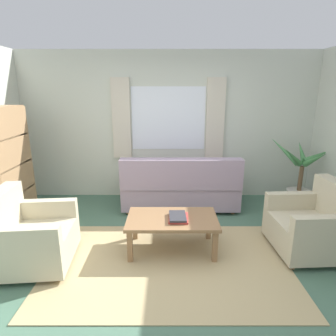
{
  "coord_description": "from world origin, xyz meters",
  "views": [
    {
      "loc": [
        -0.01,
        -2.83,
        1.94
      ],
      "look_at": [
        -0.02,
        0.7,
        0.96
      ],
      "focal_mm": 29.95,
      "sensor_mm": 36.0,
      "label": 1
    }
  ],
  "objects_px": {
    "coffee_table": "(173,222)",
    "bookshelf": "(12,169)",
    "armchair_right": "(314,225)",
    "book_stack_on_table": "(179,217)",
    "potted_plant": "(300,183)",
    "couch": "(181,187)",
    "armchair_left": "(29,236)"
  },
  "relations": [
    {
      "from": "book_stack_on_table",
      "to": "bookshelf",
      "type": "height_order",
      "value": "bookshelf"
    },
    {
      "from": "armchair_right",
      "to": "potted_plant",
      "type": "height_order",
      "value": "potted_plant"
    },
    {
      "from": "armchair_left",
      "to": "coffee_table",
      "type": "xyz_separation_m",
      "value": [
        1.62,
        0.3,
        0.03
      ]
    },
    {
      "from": "armchair_right",
      "to": "armchair_left",
      "type": "bearing_deg",
      "value": -88.06
    },
    {
      "from": "armchair_right",
      "to": "book_stack_on_table",
      "type": "distance_m",
      "value": 1.66
    },
    {
      "from": "book_stack_on_table",
      "to": "bookshelf",
      "type": "relative_size",
      "value": 0.18
    },
    {
      "from": "armchair_left",
      "to": "potted_plant",
      "type": "relative_size",
      "value": 0.77
    },
    {
      "from": "coffee_table",
      "to": "bookshelf",
      "type": "height_order",
      "value": "bookshelf"
    },
    {
      "from": "armchair_left",
      "to": "book_stack_on_table",
      "type": "bearing_deg",
      "value": -86.32
    },
    {
      "from": "armchair_left",
      "to": "potted_plant",
      "type": "xyz_separation_m",
      "value": [
        3.79,
        1.67,
        0.07
      ]
    },
    {
      "from": "couch",
      "to": "armchair_right",
      "type": "bearing_deg",
      "value": 139.8
    },
    {
      "from": "couch",
      "to": "bookshelf",
      "type": "distance_m",
      "value": 2.61
    },
    {
      "from": "armchair_left",
      "to": "coffee_table",
      "type": "relative_size",
      "value": 0.83
    },
    {
      "from": "couch",
      "to": "armchair_left",
      "type": "bearing_deg",
      "value": 41.99
    },
    {
      "from": "potted_plant",
      "to": "book_stack_on_table",
      "type": "bearing_deg",
      "value": -146.12
    },
    {
      "from": "couch",
      "to": "coffee_table",
      "type": "distance_m",
      "value": 1.31
    },
    {
      "from": "bookshelf",
      "to": "book_stack_on_table",
      "type": "bearing_deg",
      "value": 69.45
    },
    {
      "from": "coffee_table",
      "to": "potted_plant",
      "type": "relative_size",
      "value": 0.93
    },
    {
      "from": "couch",
      "to": "bookshelf",
      "type": "relative_size",
      "value": 1.1
    },
    {
      "from": "potted_plant",
      "to": "armchair_left",
      "type": "bearing_deg",
      "value": -156.22
    },
    {
      "from": "armchair_left",
      "to": "coffee_table",
      "type": "bearing_deg",
      "value": -84.6
    },
    {
      "from": "potted_plant",
      "to": "bookshelf",
      "type": "relative_size",
      "value": 0.68
    },
    {
      "from": "armchair_left",
      "to": "coffee_table",
      "type": "height_order",
      "value": "armchair_left"
    },
    {
      "from": "couch",
      "to": "potted_plant",
      "type": "distance_m",
      "value": 2.02
    },
    {
      "from": "coffee_table",
      "to": "bookshelf",
      "type": "bearing_deg",
      "value": 159.71
    },
    {
      "from": "armchair_right",
      "to": "potted_plant",
      "type": "relative_size",
      "value": 0.75
    },
    {
      "from": "coffee_table",
      "to": "book_stack_on_table",
      "type": "relative_size",
      "value": 3.55
    },
    {
      "from": "coffee_table",
      "to": "book_stack_on_table",
      "type": "height_order",
      "value": "book_stack_on_table"
    },
    {
      "from": "book_stack_on_table",
      "to": "armchair_left",
      "type": "bearing_deg",
      "value": -171.23
    },
    {
      "from": "armchair_right",
      "to": "coffee_table",
      "type": "bearing_deg",
      "value": -93.67
    },
    {
      "from": "couch",
      "to": "coffee_table",
      "type": "bearing_deg",
      "value": 83.25
    },
    {
      "from": "couch",
      "to": "armchair_right",
      "type": "xyz_separation_m",
      "value": [
        1.57,
        -1.33,
        -0.01
      ]
    }
  ]
}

